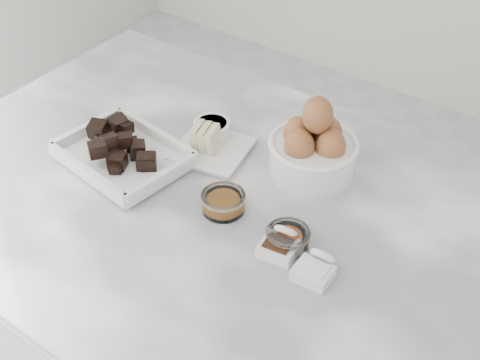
% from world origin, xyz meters
% --- Properties ---
extents(marble_slab, '(1.20, 0.80, 0.04)m').
position_xyz_m(marble_slab, '(0.00, 0.00, 0.92)').
color(marble_slab, white).
rests_on(marble_slab, cabinet).
extents(chocolate_dish, '(0.26, 0.21, 0.06)m').
position_xyz_m(chocolate_dish, '(-0.22, -0.02, 0.96)').
color(chocolate_dish, white).
rests_on(chocolate_dish, marble_slab).
extents(butter_plate, '(0.16, 0.16, 0.06)m').
position_xyz_m(butter_plate, '(-0.10, 0.10, 0.96)').
color(butter_plate, white).
rests_on(butter_plate, marble_slab).
extents(sugar_ramekin, '(0.07, 0.07, 0.04)m').
position_xyz_m(sugar_ramekin, '(-0.13, 0.14, 0.96)').
color(sugar_ramekin, white).
rests_on(sugar_ramekin, marble_slab).
extents(egg_bowl, '(0.17, 0.17, 0.16)m').
position_xyz_m(egg_bowl, '(0.08, 0.17, 0.99)').
color(egg_bowl, white).
rests_on(egg_bowl, marble_slab).
extents(honey_bowl, '(0.08, 0.08, 0.04)m').
position_xyz_m(honey_bowl, '(0.02, -0.01, 0.96)').
color(honey_bowl, white).
rests_on(honey_bowl, marble_slab).
extents(zest_bowl, '(0.08, 0.08, 0.03)m').
position_xyz_m(zest_bowl, '(0.16, -0.02, 0.96)').
color(zest_bowl, white).
rests_on(zest_bowl, marble_slab).
extents(vanilla_spoon, '(0.07, 0.08, 0.05)m').
position_xyz_m(vanilla_spoon, '(0.15, -0.04, 0.96)').
color(vanilla_spoon, white).
rests_on(vanilla_spoon, marble_slab).
extents(salt_spoon, '(0.06, 0.07, 0.05)m').
position_xyz_m(salt_spoon, '(0.23, -0.05, 0.95)').
color(salt_spoon, white).
rests_on(salt_spoon, marble_slab).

